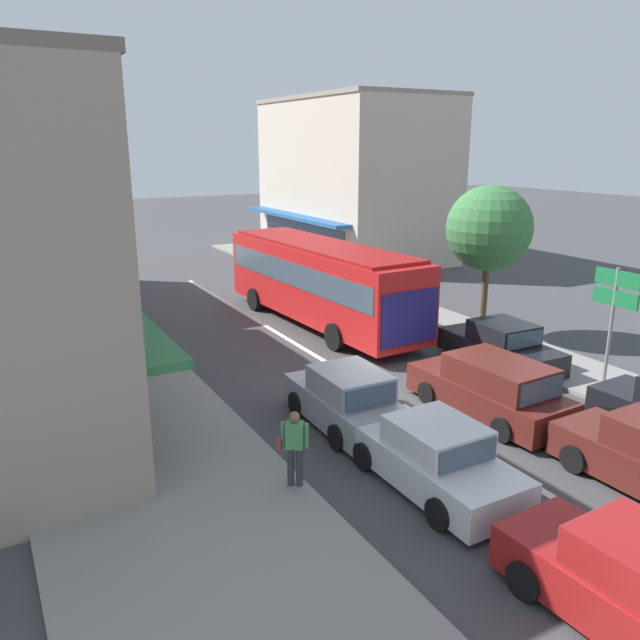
{
  "coord_description": "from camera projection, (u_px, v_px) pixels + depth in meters",
  "views": [
    {
      "loc": [
        -9.56,
        -13.17,
        6.9
      ],
      "look_at": [
        0.23,
        4.38,
        1.2
      ],
      "focal_mm": 35.0,
      "sensor_mm": 36.0,
      "label": 1
    }
  ],
  "objects": [
    {
      "name": "ground_plane",
      "position": [
        389.0,
        400.0,
        17.43
      ],
      "size": [
        140.0,
        140.0,
        0.0
      ],
      "primitive_type": "plane",
      "color": "#3F3F42"
    },
    {
      "name": "city_bus",
      "position": [
        320.0,
        278.0,
        24.17
      ],
      "size": [
        3.07,
        10.95,
        3.23
      ],
      "color": "red",
      "rests_on": "ground"
    },
    {
      "name": "sedan_adjacent_lane_lead",
      "position": [
        433.0,
        458.0,
        12.85
      ],
      "size": [
        1.91,
        4.21,
        1.47
      ],
      "color": "silver",
      "rests_on": "ground"
    },
    {
      "name": "hatchback_behind_bus_mid",
      "position": [
        346.0,
        400.0,
        15.64
      ],
      "size": [
        1.9,
        3.74,
        1.54
      ],
      "color": "#9EA3A8",
      "rests_on": "ground"
    },
    {
      "name": "kerb_right",
      "position": [
        429.0,
        318.0,
        25.36
      ],
      "size": [
        2.8,
        44.0,
        0.12
      ],
      "primitive_type": "cube",
      "color": "gray",
      "rests_on": "ground"
    },
    {
      "name": "building_right_far",
      "position": [
        354.0,
        179.0,
        38.56
      ],
      "size": [
        8.35,
        12.45,
        9.61
      ],
      "color": "beige",
      "rests_on": "ground"
    },
    {
      "name": "street_tree_right",
      "position": [
        489.0,
        229.0,
        22.15
      ],
      "size": [
        3.05,
        3.05,
        5.52
      ],
      "color": "brown",
      "rests_on": "ground"
    },
    {
      "name": "wagon_adjacent_lane_trail",
      "position": [
        491.0,
        389.0,
        16.23
      ],
      "size": [
        2.08,
        4.57,
        1.58
      ],
      "color": "#561E19",
      "rests_on": "ground"
    },
    {
      "name": "directional_road_sign",
      "position": [
        615.0,
        299.0,
        17.41
      ],
      "size": [
        0.1,
        1.4,
        3.6
      ],
      "color": "gray",
      "rests_on": "ground"
    },
    {
      "name": "pedestrian_with_handbag_near",
      "position": [
        127.0,
        300.0,
        24.18
      ],
      "size": [
        0.55,
        0.56,
        1.63
      ],
      "color": "#4C4742",
      "rests_on": "sidewalk_left"
    },
    {
      "name": "hatchback_queue_far_back",
      "position": [
        630.0,
        585.0,
        9.07
      ],
      "size": [
        1.94,
        3.77,
        1.54
      ],
      "color": "maroon",
      "rests_on": "ground"
    },
    {
      "name": "sidewalk_left",
      "position": [
        96.0,
        373.0,
        19.27
      ],
      "size": [
        5.2,
        44.0,
        0.14
      ],
      "primitive_type": "cube",
      "color": "gray",
      "rests_on": "ground"
    },
    {
      "name": "pedestrian_browsing_midblock",
      "position": [
        294.0,
        444.0,
        12.56
      ],
      "size": [
        0.61,
        0.49,
        1.63
      ],
      "color": "#333338",
      "rests_on": "sidewalk_left"
    },
    {
      "name": "parked_sedan_kerb_second",
      "position": [
        500.0,
        346.0,
        19.89
      ],
      "size": [
        2.02,
        4.26,
        1.47
      ],
      "color": "black",
      "rests_on": "ground"
    },
    {
      "name": "traffic_light_downstreet",
      "position": [
        103.0,
        227.0,
        31.36
      ],
      "size": [
        0.33,
        0.24,
        4.2
      ],
      "color": "gray",
      "rests_on": "ground"
    },
    {
      "name": "lane_centre_line",
      "position": [
        320.0,
        358.0,
        20.79
      ],
      "size": [
        0.2,
        28.0,
        0.01
      ],
      "primitive_type": "cube",
      "color": "silver",
      "rests_on": "ground"
    }
  ]
}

